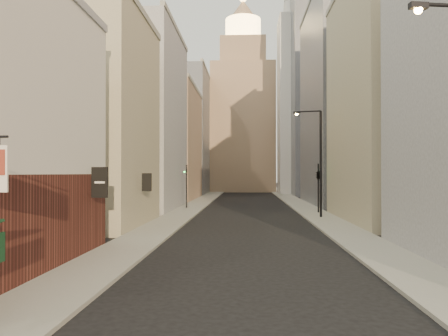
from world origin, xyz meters
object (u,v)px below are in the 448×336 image
white_tower (299,98)px  traffic_light_right (318,174)px  streetlamp_mid (318,157)px  traffic_light_left (187,179)px  clock_tower (243,113)px

white_tower → traffic_light_right: (-3.03, -41.07, -14.67)m
streetlamp_mid → traffic_light_right: bearing=95.5°
white_tower → traffic_light_left: size_ratio=8.30×
clock_tower → traffic_light_left: 52.24m
clock_tower → traffic_light_left: clock_tower is taller
traffic_light_left → traffic_light_right: 14.85m
white_tower → traffic_light_left: 42.52m
white_tower → traffic_light_left: (-16.95, -35.92, -15.20)m
traffic_light_left → streetlamp_mid: bearing=135.4°
clock_tower → white_tower: size_ratio=1.08×
white_tower → traffic_light_left: bearing=-115.3°
clock_tower → streetlamp_mid: clock_tower is taller
clock_tower → streetlamp_mid: (7.21, -59.51, -12.10)m
white_tower → streetlamp_mid: (-3.79, -45.51, -13.07)m
clock_tower → traffic_light_right: size_ratio=8.98×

